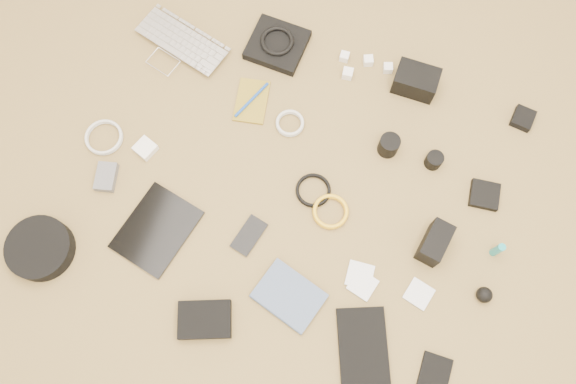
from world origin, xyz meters
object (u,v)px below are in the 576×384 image
(laptop, at_px, (174,51))
(headphone_case, at_px, (40,248))
(dslr_camera, at_px, (416,81))
(phone, at_px, (249,235))
(paperback, at_px, (275,316))
(tablet, at_px, (157,230))

(laptop, height_order, headphone_case, headphone_case)
(dslr_camera, height_order, phone, dslr_camera)
(phone, distance_m, headphone_case, 0.63)
(phone, distance_m, paperback, 0.25)
(headphone_case, bearing_deg, paperback, 2.97)
(dslr_camera, xyz_separation_m, headphone_case, (-0.93, -0.90, -0.01))
(tablet, distance_m, headphone_case, 0.35)
(laptop, relative_size, tablet, 1.31)
(dslr_camera, relative_size, tablet, 0.57)
(dslr_camera, bearing_deg, laptop, -169.84)
(laptop, relative_size, paperback, 1.69)
(laptop, xyz_separation_m, headphone_case, (-0.12, -0.77, 0.01))
(phone, bearing_deg, tablet, -151.03)
(tablet, xyz_separation_m, phone, (0.28, 0.07, -0.00))
(laptop, distance_m, phone, 0.70)
(tablet, height_order, phone, tablet)
(headphone_case, bearing_deg, laptop, 81.09)
(tablet, height_order, paperback, paperback)
(laptop, height_order, tablet, laptop)
(dslr_camera, xyz_separation_m, phone, (-0.35, -0.66, -0.04))
(laptop, distance_m, paperback, 0.95)
(laptop, relative_size, dslr_camera, 2.31)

